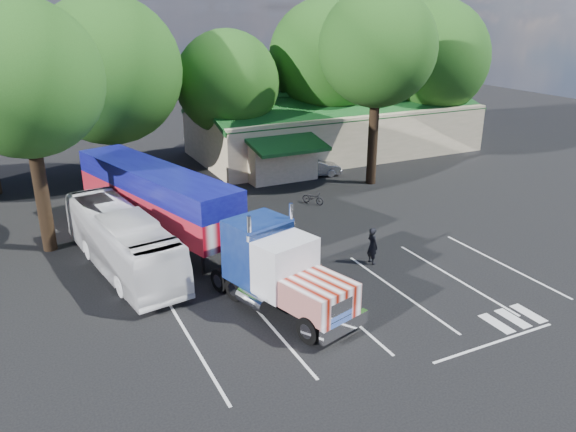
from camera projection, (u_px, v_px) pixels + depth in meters
name	position (u px, v px, depth m)	size (l,w,h in m)	color
ground	(278.00, 255.00, 29.04)	(120.00, 120.00, 0.00)	black
event_hall	(333.00, 127.00, 48.93)	(24.20, 14.12, 5.55)	beige
tree_row_c	(108.00, 70.00, 37.77)	(10.00, 10.00, 13.05)	black
tree_row_d	(227.00, 83.00, 43.10)	(8.00, 8.00, 10.60)	black
tree_row_e	(326.00, 58.00, 46.73)	(9.60, 9.60, 12.90)	black
tree_row_f	(430.00, 58.00, 49.96)	(10.40, 10.40, 13.00)	black
tree_near_left	(23.00, 80.00, 26.65)	(7.60, 7.60, 12.65)	black
tree_near_right	(378.00, 48.00, 37.64)	(8.00, 8.00, 13.50)	black
semi_truck	(182.00, 210.00, 28.35)	(8.11, 20.23, 4.27)	black
woman	(372.00, 246.00, 27.80)	(0.69, 0.46, 1.90)	black
bicycle	(313.00, 198.00, 36.46)	(0.54, 1.55, 0.82)	black
tour_bus	(122.00, 240.00, 27.07)	(2.48, 10.62, 2.96)	silver
silver_sedan	(314.00, 168.00, 42.34)	(1.40, 4.03, 1.33)	#929599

